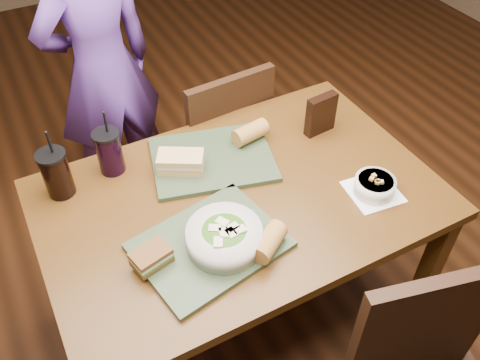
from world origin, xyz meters
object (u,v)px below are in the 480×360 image
(salad_bowl, at_px, (224,236))
(cup_berry, at_px, (109,152))
(dining_table, at_px, (240,213))
(diner, at_px, (102,69))
(sandwich_far, at_px, (181,162))
(soup_bowl, at_px, (375,186))
(cup_cola, at_px, (56,173))
(baguette_near, at_px, (269,242))
(baguette_far, at_px, (250,132))
(tray_far, at_px, (213,159))
(tray_near, at_px, (210,245))
(chair_far, at_px, (222,144))
(chip_bag, at_px, (321,114))
(sandwich_near, at_px, (151,257))

(salad_bowl, distance_m, cup_berry, 0.53)
(dining_table, xyz_separation_m, salad_bowl, (-0.14, -0.17, 0.15))
(diner, relative_size, sandwich_far, 8.33)
(soup_bowl, bearing_deg, diner, 115.59)
(dining_table, xyz_separation_m, sandwich_far, (-0.13, 0.19, 0.14))
(salad_bowl, xyz_separation_m, cup_cola, (-0.37, 0.47, 0.03))
(sandwich_far, bearing_deg, dining_table, -56.67)
(baguette_near, distance_m, baguette_far, 0.51)
(tray_far, distance_m, baguette_near, 0.45)
(salad_bowl, height_order, baguette_far, salad_bowl)
(diner, height_order, sandwich_far, diner)
(tray_near, height_order, cup_berry, cup_berry)
(soup_bowl, relative_size, baguette_near, 1.43)
(chair_far, bearing_deg, baguette_far, -96.30)
(diner, xyz_separation_m, baguette_near, (0.13, -1.24, 0.06))
(diner, bearing_deg, chip_bag, 113.25)
(diner, height_order, cup_cola, diner)
(sandwich_far, distance_m, chip_bag, 0.55)
(salad_bowl, xyz_separation_m, baguette_far, (0.30, 0.39, -0.01))
(dining_table, bearing_deg, tray_near, -140.57)
(chair_far, distance_m, baguette_far, 0.44)
(tray_near, distance_m, cup_berry, 0.50)
(tray_far, distance_m, sandwich_near, 0.48)
(baguette_near, bearing_deg, baguette_far, 67.29)
(sandwich_near, distance_m, sandwich_far, 0.40)
(sandwich_far, height_order, chip_bag, chip_bag)
(baguette_near, xyz_separation_m, cup_cola, (-0.48, 0.54, 0.04))
(dining_table, distance_m, sandwich_near, 0.41)
(salad_bowl, relative_size, sandwich_near, 1.84)
(diner, height_order, chip_bag, diner)
(salad_bowl, xyz_separation_m, soup_bowl, (0.54, -0.02, -0.03))
(chair_far, distance_m, tray_far, 0.47)
(diner, distance_m, cup_berry, 0.70)
(dining_table, xyz_separation_m, sandwich_near, (-0.36, -0.14, 0.13))
(chair_far, bearing_deg, soup_bowl, -74.40)
(dining_table, height_order, chair_far, chair_far)
(chair_far, bearing_deg, chip_bag, -58.47)
(baguette_far, relative_size, cup_berry, 0.52)
(dining_table, height_order, sandwich_far, sandwich_far)
(tray_near, bearing_deg, baguette_near, -34.58)
(chip_bag, bearing_deg, chair_far, 116.17)
(tray_near, xyz_separation_m, chip_bag, (0.61, 0.31, 0.07))
(chip_bag, bearing_deg, tray_far, 170.12)
(baguette_near, bearing_deg, soup_bowl, 6.96)
(salad_bowl, bearing_deg, tray_near, 146.71)
(diner, relative_size, soup_bowl, 8.12)
(cup_berry, bearing_deg, sandwich_near, -93.46)
(salad_bowl, relative_size, sandwich_far, 1.27)
(chair_far, height_order, diner, diner)
(dining_table, bearing_deg, baguette_far, 54.09)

